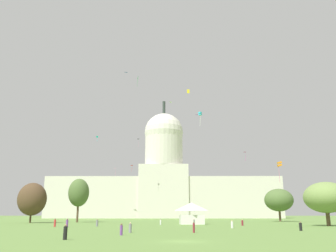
# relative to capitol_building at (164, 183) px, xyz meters

# --- Properties ---
(ground_plane) EXTENTS (800.00, 800.00, 0.00)m
(ground_plane) POSITION_rel_capitol_building_xyz_m (5.05, -177.97, -20.43)
(ground_plane) COLOR olive
(capitol_building) EXTENTS (137.92, 24.10, 72.49)m
(capitol_building) POSITION_rel_capitol_building_xyz_m (0.00, 0.00, 0.00)
(capitol_building) COLOR beige
(capitol_building) RESTS_ON ground_plane
(event_tent) EXTENTS (6.93, 5.57, 5.67)m
(event_tent) POSITION_rel_capitol_building_xyz_m (9.57, -119.06, -17.55)
(event_tent) COLOR white
(event_tent) RESTS_ON ground_plane
(tree_east_mid) EXTENTS (12.97, 13.49, 10.10)m
(tree_east_mid) POSITION_rel_capitol_building_xyz_m (40.42, -131.99, -13.95)
(tree_east_mid) COLOR brown
(tree_east_mid) RESTS_ON ground_plane
(tree_east_near) EXTENTS (14.13, 14.03, 11.56)m
(tree_east_near) POSITION_rel_capitol_building_xyz_m (43.21, -85.70, -12.93)
(tree_east_near) COLOR brown
(tree_east_near) RESTS_ON ground_plane
(tree_west_mid) EXTENTS (11.39, 10.49, 12.13)m
(tree_west_mid) POSITION_rel_capitol_building_xyz_m (-38.97, -105.29, -13.30)
(tree_west_mid) COLOR #4C3823
(tree_west_mid) RESTS_ON ground_plane
(tree_west_near) EXTENTS (8.39, 8.00, 14.03)m
(tree_west_near) POSITION_rel_capitol_building_xyz_m (-26.35, -98.38, -10.99)
(tree_west_near) COLOR brown
(tree_west_near) RESTS_ON ground_plane
(person_maroon_mid_left) EXTENTS (0.59, 0.59, 1.45)m
(person_maroon_mid_left) POSITION_rel_capitol_building_xyz_m (20.96, -129.70, -19.79)
(person_maroon_mid_left) COLOR maroon
(person_maroon_mid_left) RESTS_ON ground_plane
(person_maroon_lawn_far_right) EXTENTS (0.45, 0.45, 1.64)m
(person_maroon_lawn_far_right) POSITION_rel_capitol_building_xyz_m (7.38, -160.92, -19.67)
(person_maroon_lawn_far_right) COLOR maroon
(person_maroon_lawn_far_right) RESTS_ON ground_plane
(person_purple_near_tree_west) EXTENTS (0.51, 0.51, 1.55)m
(person_purple_near_tree_west) POSITION_rel_capitol_building_xyz_m (-2.82, -167.44, -19.72)
(person_purple_near_tree_west) COLOR #703D93
(person_purple_near_tree_west) RESTS_ON ground_plane
(person_black_back_center) EXTENTS (0.57, 0.57, 1.67)m
(person_black_back_center) POSITION_rel_capitol_building_xyz_m (-7.98, -175.79, -19.68)
(person_black_back_center) COLOR black
(person_black_back_center) RESTS_ON ground_plane
(person_grey_near_tent) EXTENTS (0.67, 0.67, 1.61)m
(person_grey_near_tent) POSITION_rel_capitol_building_xyz_m (-12.59, -134.83, -19.71)
(person_grey_near_tent) COLOR gray
(person_grey_near_tent) RESTS_ON ground_plane
(person_purple_back_left) EXTENTS (0.63, 0.63, 1.73)m
(person_purple_back_left) POSITION_rel_capitol_building_xyz_m (-18.41, -138.09, -19.65)
(person_purple_back_left) COLOR #703D93
(person_purple_back_left) RESTS_ON ground_plane
(person_grey_front_center) EXTENTS (0.62, 0.62, 1.52)m
(person_grey_front_center) POSITION_rel_capitol_building_xyz_m (-2.32, -160.94, -19.75)
(person_grey_front_center) COLOR gray
(person_grey_front_center) RESTS_ON ground_plane
(person_grey_near_tree_east) EXTENTS (0.55, 0.55, 1.53)m
(person_grey_near_tree_east) POSITION_rel_capitol_building_xyz_m (9.75, -125.44, -19.74)
(person_grey_near_tree_east) COLOR gray
(person_grey_near_tree_east) RESTS_ON ground_plane
(person_white_front_right) EXTENTS (0.43, 0.43, 1.48)m
(person_white_front_right) POSITION_rel_capitol_building_xyz_m (1.35, -123.40, -19.76)
(person_white_front_right) COLOR silver
(person_white_front_right) RESTS_ON ground_plane
(person_black_edge_east) EXTENTS (0.66, 0.66, 1.51)m
(person_black_edge_east) POSITION_rel_capitol_building_xyz_m (25.79, -154.85, -19.76)
(person_black_edge_east) COLOR black
(person_black_edge_east) RESTS_ON ground_plane
(person_white_front_left) EXTENTS (0.62, 0.62, 1.54)m
(person_white_front_left) POSITION_rel_capitol_building_xyz_m (16.09, -143.97, -19.75)
(person_white_front_left) COLOR silver
(person_white_front_left) RESTS_ON ground_plane
(person_red_mid_right) EXTENTS (0.49, 0.49, 1.75)m
(person_red_mid_right) POSITION_rel_capitol_building_xyz_m (-21.33, -137.15, -19.64)
(person_red_mid_right) COLOR red
(person_red_mid_right) RESTS_ON ground_plane
(kite_black_high) EXTENTS (1.39, 1.22, 3.96)m
(kite_black_high) POSITION_rel_capitol_building_xyz_m (-13.78, -25.74, 21.26)
(kite_black_high) COLOR black
(kite_yellow_high) EXTENTS (0.96, 0.15, 1.46)m
(kite_yellow_high) POSITION_rel_capitol_building_xyz_m (10.42, -95.37, 25.32)
(kite_yellow_high) COLOR yellow
(kite_magenta_mid) EXTENTS (1.42, 1.24, 3.70)m
(kite_magenta_mid) POSITION_rel_capitol_building_xyz_m (35.42, -70.12, 6.92)
(kite_magenta_mid) COLOR #D1339E
(kite_pink_mid) EXTENTS (1.56, 0.99, 3.90)m
(kite_pink_mid) POSITION_rel_capitol_building_xyz_m (-25.94, -23.97, 5.59)
(kite_pink_mid) COLOR pink
(kite_cyan_mid) EXTENTS (0.96, 0.96, 3.54)m
(kite_cyan_mid) POSITION_rel_capitol_building_xyz_m (11.04, -134.74, 5.70)
(kite_cyan_mid) COLOR #33BCDB
(kite_red_mid) EXTENTS (1.37, 1.22, 3.13)m
(kite_red_mid) POSITION_rel_capitol_building_xyz_m (-15.18, -39.25, 5.49)
(kite_red_mid) COLOR red
(kite_white_high) EXTENTS (1.48, 1.70, 0.31)m
(kite_white_high) POSITION_rel_capitol_building_xyz_m (4.50, -72.16, 28.47)
(kite_white_high) COLOR white
(kite_green_high) EXTENTS (0.46, 0.58, 4.10)m
(kite_green_high) POSITION_rel_capitol_building_xyz_m (-8.50, -89.85, 32.28)
(kite_green_high) COLOR green
(kite_violet_high) EXTENTS (1.84, 1.03, 0.12)m
(kite_violet_high) POSITION_rel_capitol_building_xyz_m (16.81, -52.09, 28.44)
(kite_violet_high) COLOR purple
(kite_blue_high) EXTENTS (1.23, 0.83, 0.23)m
(kite_blue_high) POSITION_rel_capitol_building_xyz_m (-12.82, -92.34, 33.75)
(kite_blue_high) COLOR blue
(kite_orange_low) EXTENTS (0.95, 0.88, 4.43)m
(kite_orange_low) POSITION_rel_capitol_building_xyz_m (26.80, -142.56, -7.55)
(kite_orange_low) COLOR orange
(kite_turquoise_high) EXTENTS (1.08, 0.47, 3.17)m
(kite_turquoise_high) POSITION_rel_capitol_building_xyz_m (-32.54, -44.10, 19.20)
(kite_turquoise_high) COLOR teal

